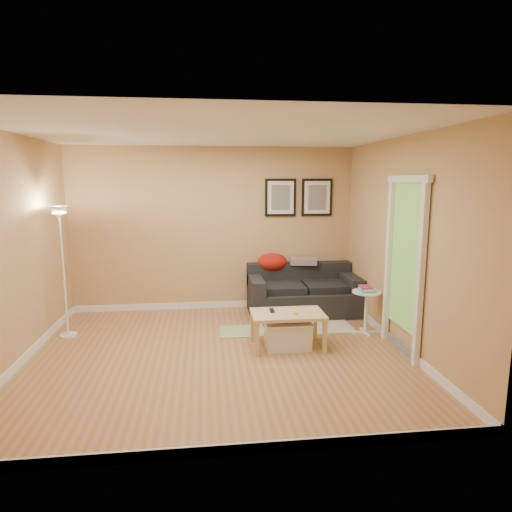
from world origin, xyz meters
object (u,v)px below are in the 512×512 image
object	(u,v)px
coffee_table	(287,330)
book_stack	(366,289)
sofa	(303,290)
side_table	(366,312)
storage_bin	(287,334)
floor_lamp	(64,276)

from	to	relation	value
coffee_table	book_stack	distance (m)	1.28
sofa	side_table	bearing A→B (deg)	-57.80
coffee_table	storage_bin	world-z (taller)	coffee_table
sofa	side_table	world-z (taller)	sofa
sofa	storage_bin	bearing A→B (deg)	-110.28
book_stack	coffee_table	bearing A→B (deg)	-152.14
sofa	book_stack	world-z (taller)	sofa
floor_lamp	book_stack	bearing A→B (deg)	-5.10
sofa	floor_lamp	bearing A→B (deg)	-169.04
coffee_table	book_stack	xyz separation A→B (m)	(1.15, 0.37, 0.40)
coffee_table	floor_lamp	world-z (taller)	floor_lamp
coffee_table	sofa	bearing A→B (deg)	79.59
floor_lamp	side_table	bearing A→B (deg)	-5.14
book_stack	floor_lamp	distance (m)	4.04
book_stack	floor_lamp	world-z (taller)	floor_lamp
coffee_table	storage_bin	xyz separation A→B (m)	(-0.00, -0.01, -0.05)
sofa	side_table	size ratio (longest dim) A/B	2.86
sofa	coffee_table	bearing A→B (deg)	-110.42
storage_bin	book_stack	xyz separation A→B (m)	(1.15, 0.39, 0.46)
sofa	coffee_table	distance (m)	1.49
storage_bin	side_table	size ratio (longest dim) A/B	0.95
side_table	coffee_table	bearing A→B (deg)	-162.21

